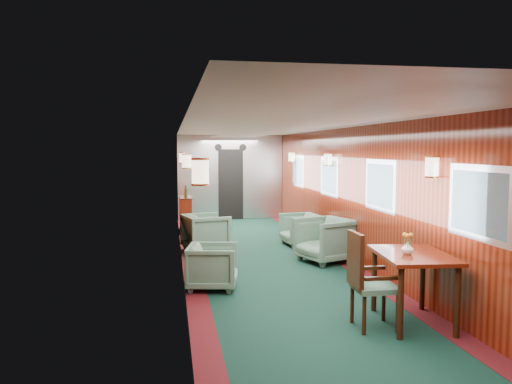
% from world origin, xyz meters
% --- Properties ---
extents(room, '(12.00, 12.10, 2.40)m').
position_xyz_m(room, '(0.00, 0.00, 1.63)').
color(room, black).
rests_on(room, ground).
extents(bulkhead, '(2.98, 0.17, 2.39)m').
position_xyz_m(bulkhead, '(0.00, 5.91, 1.18)').
color(bulkhead, silver).
rests_on(bulkhead, ground).
extents(windows_right, '(0.02, 8.60, 0.80)m').
position_xyz_m(windows_right, '(1.49, 0.25, 1.45)').
color(windows_right, silver).
rests_on(windows_right, ground).
extents(wall_sconces, '(2.97, 7.97, 0.25)m').
position_xyz_m(wall_sconces, '(0.00, 0.57, 1.79)').
color(wall_sconces, '#F7E5C0').
rests_on(wall_sconces, ground).
extents(dining_table, '(0.88, 1.17, 0.82)m').
position_xyz_m(dining_table, '(1.05, -2.97, 0.69)').
color(dining_table, '#641D0D').
rests_on(dining_table, ground).
extents(side_chair, '(0.50, 0.53, 1.09)m').
position_xyz_m(side_chair, '(0.46, -3.03, 0.59)').
color(side_chair, '#1E4639').
rests_on(side_chair, ground).
extents(credenza, '(0.30, 0.96, 1.13)m').
position_xyz_m(credenza, '(-1.34, 3.92, 0.44)').
color(credenza, '#641D0D').
rests_on(credenza, ground).
extents(flower_vase, '(0.17, 0.17, 0.14)m').
position_xyz_m(flower_vase, '(0.96, -3.01, 0.89)').
color(flower_vase, silver).
rests_on(flower_vase, dining_table).
extents(armchair_left_near, '(0.83, 0.81, 0.65)m').
position_xyz_m(armchair_left_near, '(-1.10, -1.15, 0.32)').
color(armchair_left_near, '#1E4639').
rests_on(armchair_left_near, ground).
extents(armchair_left_far, '(1.00, 0.98, 0.74)m').
position_xyz_m(armchair_left_far, '(-1.01, 1.53, 0.37)').
color(armchair_left_far, '#1E4639').
rests_on(armchair_left_far, ground).
extents(armchair_right_near, '(1.11, 1.09, 0.79)m').
position_xyz_m(armchair_right_near, '(1.02, 0.22, 0.40)').
color(armchair_right_near, '#1E4639').
rests_on(armchair_right_near, ground).
extents(armchair_right_far, '(0.81, 0.79, 0.66)m').
position_xyz_m(armchair_right_far, '(0.98, 1.83, 0.33)').
color(armchair_right_far, '#1E4639').
rests_on(armchair_right_far, ground).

